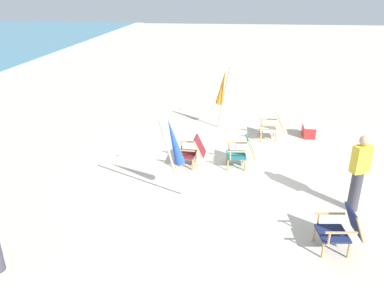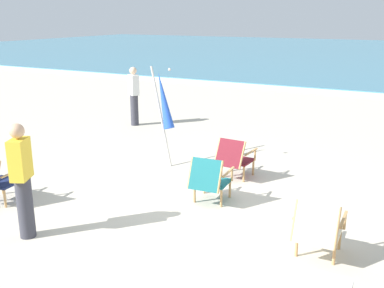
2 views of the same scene
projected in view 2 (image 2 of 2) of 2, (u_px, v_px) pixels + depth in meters
The scene contains 8 objects.
ground_plane at pixel (194, 203), 7.42m from camera, with size 80.00×80.00×0.00m, color beige.
surf_band at pixel (336, 92), 17.95m from camera, with size 80.00×1.10×0.06m, color white.
beach_chair_front_left at pixel (209, 179), 7.31m from camera, with size 0.63×0.75×0.81m.
beach_chair_mid_center at pixel (318, 228), 5.63m from camera, with size 0.61×0.73×0.80m.
beach_chair_back_right at pixel (234, 157), 8.42m from camera, with size 0.63×0.77×0.80m.
umbrella_furled_blue at pixel (164, 101), 9.08m from camera, with size 0.77×0.48×2.01m.
person_near_chairs at pixel (134, 96), 12.46m from camera, with size 0.39×0.35×1.63m.
person_by_waterline at pixel (22, 180), 6.08m from camera, with size 0.32×0.39×1.63m.
Camera 2 is at (3.15, -6.10, 3.00)m, focal length 42.00 mm.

